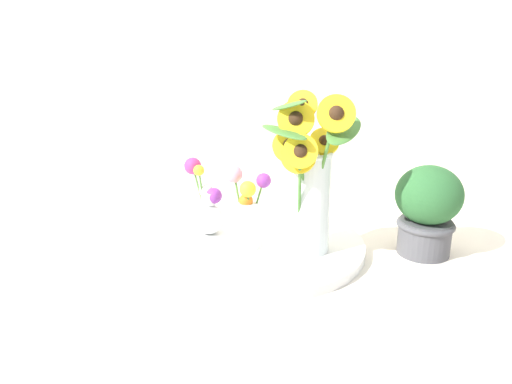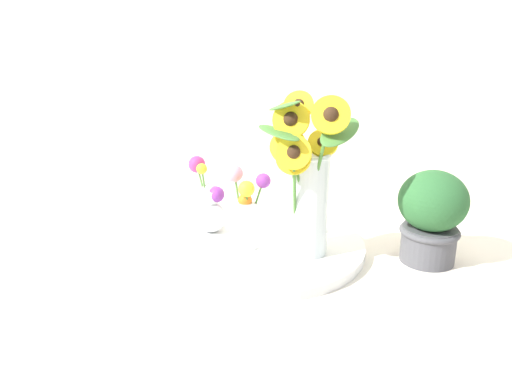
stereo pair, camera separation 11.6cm
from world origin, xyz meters
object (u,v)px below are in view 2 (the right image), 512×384
(mason_jar_sunflowers, at_px, (306,186))
(vase_bulb_right, at_px, (210,205))
(serving_tray, at_px, (256,245))
(potted_plant, at_px, (432,214))
(vase_small_center, at_px, (244,213))

(mason_jar_sunflowers, bearing_deg, vase_bulb_right, 162.75)
(serving_tray, distance_m, mason_jar_sunflowers, 0.22)
(serving_tray, distance_m, potted_plant, 0.41)
(vase_bulb_right, bearing_deg, potted_plant, 0.66)
(vase_small_center, bearing_deg, mason_jar_sunflowers, -5.71)
(mason_jar_sunflowers, distance_m, vase_small_center, 0.16)
(vase_small_center, bearing_deg, vase_bulb_right, 149.49)
(mason_jar_sunflowers, relative_size, vase_bulb_right, 1.97)
(vase_bulb_right, bearing_deg, serving_tray, -13.74)
(mason_jar_sunflowers, height_order, vase_bulb_right, mason_jar_sunflowers)
(vase_bulb_right, bearing_deg, vase_small_center, -30.51)
(vase_small_center, height_order, vase_bulb_right, vase_bulb_right)
(vase_small_center, xyz_separation_m, potted_plant, (0.42, 0.07, 0.01))
(serving_tray, height_order, vase_small_center, vase_small_center)
(mason_jar_sunflowers, height_order, vase_small_center, mason_jar_sunflowers)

